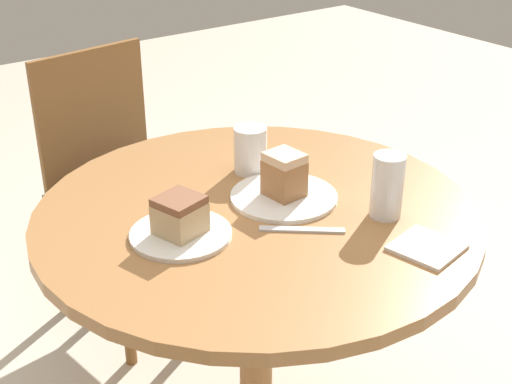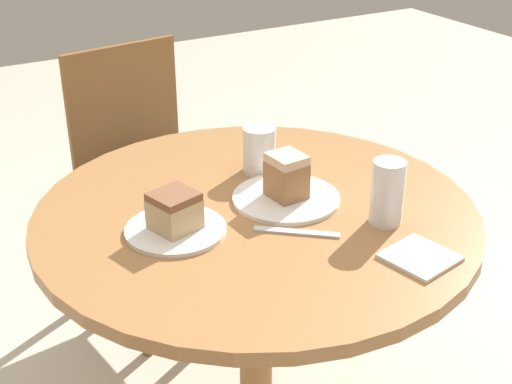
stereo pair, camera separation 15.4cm
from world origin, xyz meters
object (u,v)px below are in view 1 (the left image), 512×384
Objects in this scene: plate_near at (284,197)px; glass_lemonade at (387,189)px; chair at (121,184)px; glass_water at (250,151)px; plate_far at (181,234)px; cake_slice_near at (284,175)px; cake_slice_far at (180,215)px.

glass_lemonade is (0.13, -0.19, 0.06)m from plate_near.
chair is 7.92× the size of glass_water.
glass_lemonade reaches higher than plate_far.
cake_slice_near is 0.23m from glass_lemonade.
glass_lemonade reaches higher than cake_slice_near.
cake_slice_far is at bearing -178.68° from plate_near.
cake_slice_far is at bearing -115.27° from chair.
glass_water is (0.02, 0.16, 0.05)m from plate_near.
glass_water is (0.02, 0.16, -0.01)m from cake_slice_near.
plate_near is 0.28m from cake_slice_far.
plate_near is 2.14× the size of glass_water.
glass_lemonade is at bearing -90.40° from chair.
plate_far is 0.04m from cake_slice_far.
glass_lemonade is (0.14, -1.03, 0.36)m from chair.
glass_lemonade is (0.40, -0.18, 0.06)m from plate_far.
cake_slice_near is at bearing -153.43° from plate_near.
cake_slice_far is at bearing -178.68° from cake_slice_near.
chair reaches higher than plate_near.
glass_water reaches higher than cake_slice_near.
cake_slice_near reaches higher than cake_slice_far.
chair reaches higher than plate_far.
plate_near is 1.72× the size of glass_lemonade.
glass_lemonade is at bearing -24.50° from cake_slice_far.
chair is 4.27× the size of plate_far.
chair is 0.94m from plate_far.
plate_far is 0.35m from glass_water.
cake_slice_near is (-0.00, -0.00, 0.06)m from plate_near.
cake_slice_near is at bearing 1.32° from cake_slice_far.
chair is 0.95m from cake_slice_far.
plate_near is at bearing 26.57° from cake_slice_near.
glass_lemonade is at bearing -55.92° from plate_near.
chair is at bearing 92.88° from glass_water.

